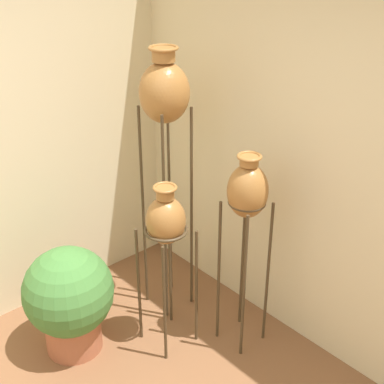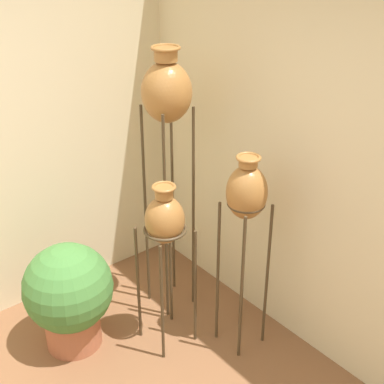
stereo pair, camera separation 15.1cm
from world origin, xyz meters
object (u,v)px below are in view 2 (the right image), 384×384
(vase_stand_tall, at_px, (167,98))
(vase_stand_medium, at_px, (246,197))
(vase_stand_short, at_px, (165,223))
(potted_plant, at_px, (69,294))

(vase_stand_tall, distance_m, vase_stand_medium, 0.81)
(vase_stand_tall, height_order, vase_stand_short, vase_stand_tall)
(vase_stand_medium, bearing_deg, vase_stand_short, 139.50)
(vase_stand_tall, xyz_separation_m, vase_stand_short, (-0.27, -0.32, -0.68))
(vase_stand_short, bearing_deg, vase_stand_medium, -40.50)
(vase_stand_medium, xyz_separation_m, vase_stand_short, (-0.38, 0.32, -0.19))
(vase_stand_tall, relative_size, vase_stand_short, 1.63)
(vase_stand_tall, bearing_deg, vase_stand_short, -130.18)
(vase_stand_tall, height_order, potted_plant, vase_stand_tall)
(vase_stand_tall, xyz_separation_m, vase_stand_medium, (0.11, -0.64, -0.49))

